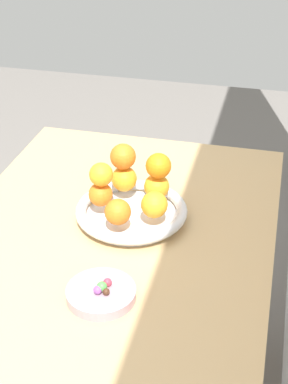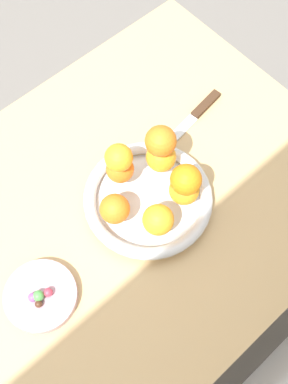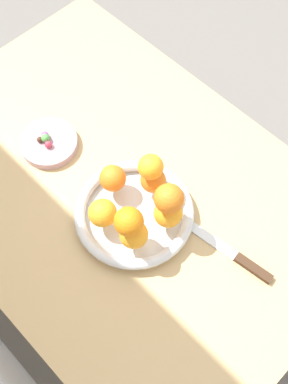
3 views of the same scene
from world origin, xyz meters
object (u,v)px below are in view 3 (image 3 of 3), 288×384
at_px(orange_0, 134,234).
at_px(orange_5, 151,167).
at_px(candy_dish, 49,143).
at_px(candy_ball_4, 46,136).
at_px(candy_ball_1, 48,145).
at_px(orange_7, 169,198).
at_px(dining_table, 118,200).
at_px(orange_4, 103,213).
at_px(candy_ball_0, 45,138).
at_px(orange_1, 168,213).
at_px(fruit_bowl, 134,213).
at_px(orange_3, 113,178).
at_px(orange_6, 129,222).
at_px(orange_2, 153,180).
at_px(candy_ball_2, 40,140).
at_px(candy_ball_3, 45,135).
at_px(knife, 230,252).

relative_size(orange_0, orange_5, 1.10).
xyz_separation_m(candy_dish, orange_0, (-0.34, 0.04, 0.06)).
bearing_deg(candy_ball_4, candy_ball_1, 152.59).
height_order(orange_0, orange_5, orange_5).
bearing_deg(orange_7, dining_table, 2.25).
xyz_separation_m(orange_0, orange_4, (0.08, 0.01, 0.00)).
bearing_deg(orange_0, candy_dish, -6.23).
bearing_deg(candy_ball_0, orange_5, -163.09).
bearing_deg(orange_5, orange_1, 159.84).
bearing_deg(fruit_bowl, orange_3, -7.96).
bearing_deg(orange_0, candy_ball_4, -6.37).
bearing_deg(orange_7, orange_4, 46.22).
xyz_separation_m(candy_dish, orange_6, (-0.34, 0.04, 0.12)).
height_order(orange_1, orange_5, orange_5).
relative_size(dining_table, orange_6, 17.80).
bearing_deg(fruit_bowl, orange_1, -151.96).
height_order(orange_6, candy_ball_1, orange_6).
xyz_separation_m(orange_2, candy_ball_2, (0.29, 0.10, -0.04)).
distance_m(orange_4, orange_7, 0.15).
bearing_deg(candy_ball_2, orange_6, 175.46).
xyz_separation_m(dining_table, candy_dish, (0.20, 0.04, 0.10)).
relative_size(orange_3, candy_ball_0, 2.84).
height_order(orange_6, candy_ball_3, orange_6).
height_order(orange_3, orange_6, orange_6).
bearing_deg(orange_4, orange_6, -174.16).
xyz_separation_m(orange_0, knife, (-0.16, -0.14, -0.07)).
relative_size(candy_dish, orange_1, 2.23).
relative_size(orange_2, orange_6, 0.95).
distance_m(orange_7, candy_ball_2, 0.39).
bearing_deg(orange_6, candy_ball_3, -7.33).
xyz_separation_m(orange_0, orange_5, (0.07, -0.12, 0.06)).
relative_size(candy_ball_0, candy_ball_1, 1.22).
height_order(dining_table, candy_ball_0, candy_ball_0).
height_order(orange_6, candy_ball_2, orange_6).
xyz_separation_m(candy_ball_2, knife, (-0.52, -0.12, -0.02)).
bearing_deg(orange_1, orange_7, -21.54).
height_order(orange_0, candy_ball_1, orange_0).
xyz_separation_m(orange_5, candy_ball_0, (0.28, 0.08, -0.09)).
height_order(fruit_bowl, orange_2, orange_2).
xyz_separation_m(orange_7, candy_ball_3, (0.37, 0.05, -0.11)).
height_order(orange_6, knife, orange_6).
bearing_deg(candy_ball_4, fruit_bowl, -177.89).
bearing_deg(candy_ball_1, orange_7, -169.98).
xyz_separation_m(orange_4, candy_ball_4, (0.27, -0.05, -0.04)).
distance_m(orange_3, orange_7, 0.16).
bearing_deg(orange_2, orange_1, 156.11).
bearing_deg(orange_1, orange_4, 45.13).
xyz_separation_m(orange_5, candy_ball_1, (0.26, 0.09, -0.10)).
bearing_deg(fruit_bowl, orange_2, -79.96).
xyz_separation_m(fruit_bowl, candy_ball_0, (0.30, 0.02, 0.01)).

